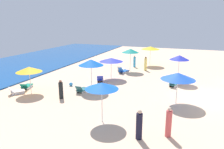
{
  "coord_description": "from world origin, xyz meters",
  "views": [
    {
      "loc": [
        -17.86,
        1.33,
        6.12
      ],
      "look_at": [
        -0.36,
        8.02,
        1.27
      ],
      "focal_mm": 34.15,
      "sensor_mm": 36.0,
      "label": 1
    }
  ],
  "objects_px": {
    "lounge_chair_2_1": "(174,84)",
    "umbrella_3": "(102,86)",
    "umbrella_7": "(29,69)",
    "lounge_chair_7_1": "(16,91)",
    "lounge_chair_2_0": "(180,77)",
    "lounge_chair_7_0": "(27,86)",
    "beachgoer_1": "(169,123)",
    "umbrella_6": "(91,62)",
    "umbrella_1": "(130,51)",
    "umbrella_4": "(111,60)",
    "beach_ball_0": "(71,84)",
    "umbrella_0": "(150,48)",
    "umbrella_2": "(179,58)",
    "beachgoer_4": "(139,125)",
    "lounge_chair_4_0": "(100,79)",
    "beachgoer_3": "(61,90)",
    "umbrella_5": "(178,76)",
    "beachgoer_2": "(146,64)",
    "lounge_chair_6_1": "(82,89)",
    "lounge_chair_1_0": "(123,71)",
    "lounge_chair_1_1": "(121,69)",
    "beachgoer_0": "(134,62)",
    "lounge_chair_6_0": "(102,89)"
  },
  "relations": [
    {
      "from": "lounge_chair_2_1",
      "to": "umbrella_3",
      "type": "distance_m",
      "value": 9.82
    },
    {
      "from": "umbrella_7",
      "to": "lounge_chair_7_1",
      "type": "height_order",
      "value": "umbrella_7"
    },
    {
      "from": "lounge_chair_2_0",
      "to": "lounge_chair_7_0",
      "type": "distance_m",
      "value": 15.19
    },
    {
      "from": "beachgoer_1",
      "to": "umbrella_3",
      "type": "bearing_deg",
      "value": -85.28
    },
    {
      "from": "umbrella_6",
      "to": "umbrella_1",
      "type": "bearing_deg",
      "value": -8.55
    },
    {
      "from": "umbrella_4",
      "to": "beach_ball_0",
      "type": "distance_m",
      "value": 5.0
    },
    {
      "from": "umbrella_0",
      "to": "umbrella_2",
      "type": "distance_m",
      "value": 8.23
    },
    {
      "from": "umbrella_2",
      "to": "umbrella_4",
      "type": "height_order",
      "value": "umbrella_2"
    },
    {
      "from": "beachgoer_4",
      "to": "lounge_chair_4_0",
      "type": "bearing_deg",
      "value": 145.7
    },
    {
      "from": "beachgoer_3",
      "to": "umbrella_1",
      "type": "bearing_deg",
      "value": -170.08
    },
    {
      "from": "umbrella_6",
      "to": "beachgoer_1",
      "type": "bearing_deg",
      "value": -127.35
    },
    {
      "from": "beachgoer_4",
      "to": "umbrella_5",
      "type": "bearing_deg",
      "value": 97.19
    },
    {
      "from": "umbrella_7",
      "to": "beach_ball_0",
      "type": "xyz_separation_m",
      "value": [
        2.95,
        -2.12,
        -1.91
      ]
    },
    {
      "from": "umbrella_4",
      "to": "beachgoer_2",
      "type": "bearing_deg",
      "value": -27.58
    },
    {
      "from": "umbrella_0",
      "to": "lounge_chair_7_1",
      "type": "height_order",
      "value": "umbrella_0"
    },
    {
      "from": "umbrella_0",
      "to": "lounge_chair_6_1",
      "type": "xyz_separation_m",
      "value": [
        -13.19,
        3.32,
        -2.17
      ]
    },
    {
      "from": "lounge_chair_7_0",
      "to": "lounge_chair_7_1",
      "type": "distance_m",
      "value": 1.44
    },
    {
      "from": "umbrella_1",
      "to": "umbrella_7",
      "type": "xyz_separation_m",
      "value": [
        -10.72,
        5.69,
        -0.43
      ]
    },
    {
      "from": "beachgoer_1",
      "to": "lounge_chair_2_1",
      "type": "bearing_deg",
      "value": -166.8
    },
    {
      "from": "lounge_chair_2_0",
      "to": "beachgoer_3",
      "type": "xyz_separation_m",
      "value": [
        -9.04,
        8.49,
        0.45
      ]
    },
    {
      "from": "umbrella_7",
      "to": "umbrella_0",
      "type": "bearing_deg",
      "value": -25.91
    },
    {
      "from": "lounge_chair_1_0",
      "to": "lounge_chair_1_1",
      "type": "height_order",
      "value": "lounge_chair_1_0"
    },
    {
      "from": "umbrella_4",
      "to": "lounge_chair_6_1",
      "type": "bearing_deg",
      "value": 171.02
    },
    {
      "from": "lounge_chair_1_1",
      "to": "beachgoer_4",
      "type": "distance_m",
      "value": 15.26
    },
    {
      "from": "lounge_chair_1_1",
      "to": "lounge_chair_7_0",
      "type": "xyz_separation_m",
      "value": [
        -9.57,
        5.9,
        0.0
      ]
    },
    {
      "from": "umbrella_7",
      "to": "beachgoer_4",
      "type": "distance_m",
      "value": 11.12
    },
    {
      "from": "umbrella_4",
      "to": "beachgoer_0",
      "type": "relative_size",
      "value": 1.6
    },
    {
      "from": "lounge_chair_1_0",
      "to": "beachgoer_4",
      "type": "bearing_deg",
      "value": 132.83
    },
    {
      "from": "beachgoer_1",
      "to": "beachgoer_2",
      "type": "height_order",
      "value": "beachgoer_2"
    },
    {
      "from": "umbrella_2",
      "to": "umbrella_4",
      "type": "xyz_separation_m",
      "value": [
        -1.1,
        6.74,
        -0.47
      ]
    },
    {
      "from": "lounge_chair_2_1",
      "to": "lounge_chair_2_0",
      "type": "bearing_deg",
      "value": -78.52
    },
    {
      "from": "lounge_chair_6_1",
      "to": "beachgoer_1",
      "type": "distance_m",
      "value": 9.17
    },
    {
      "from": "umbrella_3",
      "to": "umbrella_6",
      "type": "relative_size",
      "value": 0.9
    },
    {
      "from": "umbrella_1",
      "to": "lounge_chair_7_0",
      "type": "bearing_deg",
      "value": 145.13
    },
    {
      "from": "umbrella_5",
      "to": "beachgoer_0",
      "type": "xyz_separation_m",
      "value": [
        11.2,
        6.24,
        -1.4
      ]
    },
    {
      "from": "lounge_chair_6_0",
      "to": "lounge_chair_7_1",
      "type": "bearing_deg",
      "value": 28.33
    },
    {
      "from": "umbrella_5",
      "to": "umbrella_7",
      "type": "height_order",
      "value": "umbrella_5"
    },
    {
      "from": "umbrella_3",
      "to": "umbrella_7",
      "type": "bearing_deg",
      "value": 71.52
    },
    {
      "from": "lounge_chair_7_0",
      "to": "beachgoer_1",
      "type": "height_order",
      "value": "beachgoer_1"
    },
    {
      "from": "umbrella_1",
      "to": "beachgoer_3",
      "type": "bearing_deg",
      "value": 166.85
    },
    {
      "from": "umbrella_0",
      "to": "lounge_chair_7_0",
      "type": "relative_size",
      "value": 1.69
    },
    {
      "from": "lounge_chair_1_0",
      "to": "lounge_chair_7_0",
      "type": "xyz_separation_m",
      "value": [
        -8.75,
        6.43,
        -0.01
      ]
    },
    {
      "from": "lounge_chair_2_1",
      "to": "lounge_chair_7_0",
      "type": "bearing_deg",
      "value": 44.01
    },
    {
      "from": "lounge_chair_1_0",
      "to": "umbrella_4",
      "type": "height_order",
      "value": "umbrella_4"
    },
    {
      "from": "lounge_chair_1_1",
      "to": "lounge_chair_6_1",
      "type": "bearing_deg",
      "value": 93.81
    },
    {
      "from": "umbrella_1",
      "to": "lounge_chair_2_0",
      "type": "relative_size",
      "value": 1.9
    },
    {
      "from": "lounge_chair_7_1",
      "to": "beachgoer_4",
      "type": "xyz_separation_m",
      "value": [
        -3.16,
        -11.39,
        0.53
      ]
    },
    {
      "from": "lounge_chair_7_1",
      "to": "beach_ball_0",
      "type": "xyz_separation_m",
      "value": [
        3.57,
        -3.13,
        -0.07
      ]
    },
    {
      "from": "lounge_chair_1_0",
      "to": "lounge_chair_7_1",
      "type": "relative_size",
      "value": 1.13
    },
    {
      "from": "umbrella_4",
      "to": "umbrella_5",
      "type": "bearing_deg",
      "value": -124.08
    }
  ]
}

